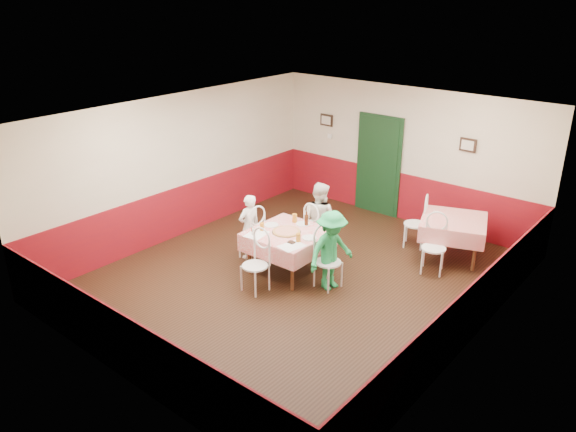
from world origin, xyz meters
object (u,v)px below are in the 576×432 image
Objects in this scene: diner_left at (249,227)px; diner_right at (331,251)px; second_table at (452,238)px; chair_second_a at (415,224)px; chair_second_b at (434,248)px; glass_a at (262,227)px; wallet at (291,242)px; chair_near at (255,266)px; glass_b at (298,238)px; main_table at (288,252)px; chair_far at (317,232)px; diner_far at (319,219)px; chair_right at (328,262)px; chair_left at (252,235)px; glass_c at (295,218)px; beer_bottle at (306,219)px; pizza at (286,231)px.

diner_right is at bearing 101.72° from diner_left.
chair_second_a reaches higher than second_table.
chair_second_b is 1.91m from diner_right.
wallet is (0.71, -0.07, -0.06)m from glass_a.
wallet is at bearing 61.71° from chair_near.
glass_b is (-1.56, -1.79, 0.38)m from chair_second_b.
diner_right is (0.90, 0.01, 0.30)m from main_table.
chair_far is 1.00× the size of chair_near.
diner_far is at bearing -83.72° from chair_far.
wallet is (-0.52, -0.32, 0.32)m from chair_right.
wallet is at bearing 131.07° from diner_right.
second_table is 3.70m from diner_left.
glass_b is at bearing 88.72° from chair_left.
glass_c is at bearing 113.91° from main_table.
diner_far reaches higher than chair_second_a.
chair_second_a is at bearing 180.00° from second_table.
chair_left is 1.00× the size of chair_far.
glass_b is 0.91× the size of glass_c.
beer_bottle is 0.17× the size of diner_far.
main_table is 0.93m from diner_left.
chair_far is at bearing 142.97° from chair_left.
chair_near is 0.71m from wallet.
beer_bottle reaches higher than pizza.
chair_second_a reaches higher than main_table.
glass_c is 1.15m from diner_right.
chair_right is (0.85, 0.01, 0.08)m from main_table.
main_table is at bearing 101.72° from diner_left.
wallet is 1.26m from diner_far.
chair_near is 1.77m from diner_far.
diner_left reaches higher than chair_near.
second_table is (1.94, 2.34, 0.00)m from main_table.
chair_second_a is 5.79× the size of glass_c.
second_table is 4.67× the size of beer_bottle.
second_table is 0.75m from chair_second_a.
glass_b reaches higher than wallet.
main_table is 1.36× the size of chair_near.
diner_right is at bearing -19.70° from glass_c.
pizza is 4.26× the size of wallet.
glass_a is at bearing -107.80° from glass_c.
glass_a is at bearing -151.14° from pizza.
pizza is (-0.02, 0.82, 0.33)m from chair_near.
glass_b is (-0.81, -2.54, 0.38)m from chair_second_a.
diner_far is at bearing 90.66° from main_table.
chair_left is 1.20m from chair_near.
pizza is at bearing -68.71° from glass_c.
glass_a is (-0.38, -0.24, 0.45)m from main_table.
chair_far is 6.54× the size of glass_a.
chair_second_b is 2.56m from pizza.
beer_bottle reaches higher than chair_left.
pizza is (-1.20, -2.38, 0.33)m from chair_second_a.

